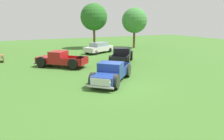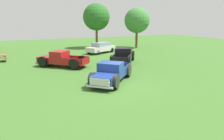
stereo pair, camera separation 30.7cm
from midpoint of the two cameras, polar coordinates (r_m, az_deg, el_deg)
ground_plane at (r=15.24m, az=1.90°, el=-4.07°), size 80.00×80.00×0.00m
pickup_truck_foreground at (r=15.56m, az=0.14°, el=-0.90°), size 4.73×4.83×1.53m
pickup_truck_behind_left at (r=23.31m, az=3.51°, el=3.90°), size 4.54×5.22×1.58m
pickup_truck_behind_right at (r=21.70m, az=-13.45°, el=2.83°), size 4.93×4.81×1.56m
sedan_distant_a at (r=29.92m, az=-2.69°, el=6.02°), size 4.73×3.57×1.47m
trash_can at (r=28.35m, az=3.97°, el=5.00°), size 0.59×0.59×0.95m
oak_tree_east at (r=35.30m, az=-3.93°, el=13.90°), size 4.29×4.29×7.11m
oak_tree_center at (r=35.58m, az=6.93°, el=12.98°), size 4.06×4.06×6.47m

